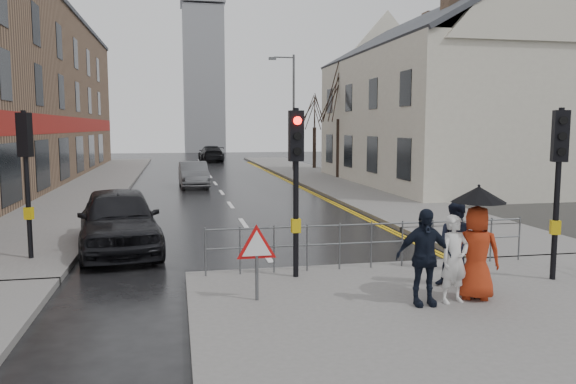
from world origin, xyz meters
name	(u,v)px	position (x,y,z in m)	size (l,w,h in m)	color
ground	(288,286)	(0.00, 0.00, 0.00)	(120.00, 120.00, 0.00)	black
near_pavement	(531,336)	(3.00, -3.50, 0.07)	(10.00, 9.00, 0.14)	#605E5B
left_pavement	(100,181)	(-6.50, 23.00, 0.07)	(4.00, 44.00, 0.14)	#605E5B
right_pavement	(310,174)	(6.50, 25.00, 0.07)	(4.00, 40.00, 0.14)	#605E5B
pavement_bridge_right	(499,240)	(6.50, 3.00, 0.07)	(4.00, 4.20, 0.14)	#605E5B
building_right_cream	(439,97)	(12.00, 18.00, 4.78)	(9.00, 16.40, 10.10)	beige
church_tower	(204,81)	(1.50, 62.00, 9.00)	(5.00, 5.00, 18.00)	gray
traffic_signal_near_left	(296,163)	(0.20, 0.20, 2.46)	(0.28, 0.27, 3.40)	black
traffic_signal_near_right	(559,163)	(5.20, -1.00, 2.46)	(0.34, 0.33, 3.40)	black
traffic_signal_far_left	(26,158)	(-5.50, 3.00, 2.46)	(0.34, 0.33, 3.40)	black
guard_railing_front	(371,235)	(1.95, 0.60, 0.86)	(7.14, 0.04, 1.00)	#595B5E
warning_sign	(257,250)	(-0.80, -1.21, 1.04)	(0.80, 0.07, 1.35)	#595B5E
street_lamp	(291,105)	(5.82, 28.00, 4.71)	(1.83, 0.25, 8.00)	#595B5E
tree_near	(339,94)	(7.50, 22.00, 5.14)	(2.40, 2.40, 6.58)	#2D2019
tree_far	(315,110)	(8.00, 30.00, 4.42)	(2.40, 2.40, 5.64)	#2D2019
pedestrian_a	(454,259)	(2.52, -2.00, 0.91)	(0.56, 0.37, 1.53)	silver
pedestrian_b	(458,245)	(3.04, -1.14, 0.96)	(0.79, 0.62, 1.63)	black
pedestrian_with_umbrella	(477,237)	(2.99, -1.89, 1.25)	(0.96, 0.96, 2.01)	#A12D12
pedestrian_d	(424,257)	(1.95, -2.01, 0.97)	(0.98, 0.41, 1.66)	black
car_parked	(119,220)	(-3.61, 4.00, 0.82)	(1.93, 4.80, 1.64)	black
car_mid	(194,174)	(-1.25, 19.33, 0.67)	(1.42, 4.06, 1.34)	#4F5154
car_far	(211,154)	(1.02, 41.22, 0.73)	(2.05, 5.05, 1.46)	black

